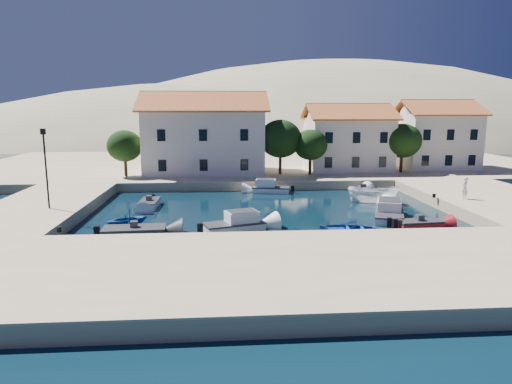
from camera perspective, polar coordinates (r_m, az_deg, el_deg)
ground at (r=29.70m, az=3.44°, el=-6.72°), size 400.00×400.00×0.00m
quay_south at (r=23.92m, az=5.38°, el=-9.79°), size 52.00×12.00×1.00m
quay_east at (r=45.98m, az=27.85°, el=-1.13°), size 11.00×20.00×1.00m
quay_west at (r=41.84m, az=-25.37°, el=-1.96°), size 8.00×20.00×1.00m
quay_north at (r=66.89m, az=0.83°, el=3.35°), size 80.00×36.00×1.00m
hills at (r=157.03m, az=4.85°, el=-1.42°), size 254.00×176.00×99.00m
building_left at (r=56.23m, az=-6.46°, el=7.50°), size 14.70×9.45×9.70m
building_mid at (r=59.38m, az=11.35°, el=6.83°), size 10.50×8.40×8.30m
building_right at (r=64.53m, az=21.51°, el=6.80°), size 9.45×8.40×8.80m
trees at (r=54.37m, az=4.67°, el=6.27°), size 37.30×5.30×6.45m
lamppost at (r=38.82m, az=-24.83°, el=3.56°), size 0.35×0.25×6.22m
bollards at (r=33.54m, az=7.33°, el=-2.75°), size 29.36×9.56×0.30m
motorboat_grey_sw at (r=32.92m, az=-14.96°, el=-4.82°), size 4.40×2.18×1.25m
cabin_cruiser_south at (r=33.07m, az=-2.74°, el=-4.07°), size 4.71×3.12×1.60m
rowboat_south at (r=32.97m, az=12.03°, el=-5.19°), size 4.99×3.86×0.95m
motorboat_red_se at (r=35.79m, az=19.75°, el=-3.85°), size 3.46×1.81×1.25m
cabin_cruiser_east at (r=38.16m, az=16.30°, el=-2.52°), size 3.81×5.72×1.60m
boat_east at (r=44.17m, az=14.38°, el=-1.32°), size 4.98×3.15×1.80m
motorboat_white_ne at (r=48.46m, az=13.28°, el=0.11°), size 2.80×3.52×1.25m
rowboat_west at (r=35.38m, az=-15.77°, el=-4.29°), size 3.90×3.74×1.59m
motorboat_white_west at (r=42.02m, az=-13.21°, el=-1.45°), size 1.64×3.56×1.25m
cabin_cruiser_north at (r=47.90m, az=1.87°, el=0.48°), size 4.12×2.30×1.60m
pedestrian at (r=43.38m, az=24.64°, el=0.47°), size 0.84×0.78×1.92m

